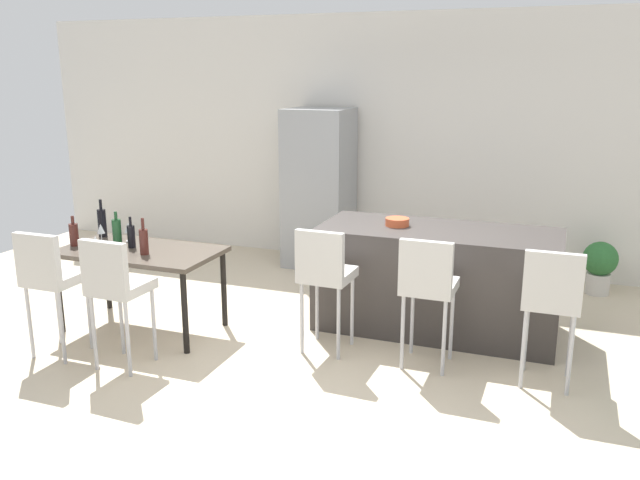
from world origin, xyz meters
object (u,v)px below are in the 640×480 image
dining_chair_far (115,283)px  wine_bottle_middle (144,241)px  bar_chair_left (325,271)px  wine_bottle_far (74,234)px  fruit_bowl (397,222)px  wine_glass_corner (101,229)px  potted_plant (600,264)px  bar_chair_right (552,296)px  wine_bottle_right (117,233)px  wine_bottle_inner (131,236)px  wine_bottle_end (102,222)px  bar_chair_middle (428,282)px  kitchen_island (437,279)px  dining_chair_near (50,274)px  wine_glass_near (128,228)px  refrigerator (319,188)px  dining_table (140,257)px  wine_glass_left (96,242)px

dining_chair_far → wine_bottle_middle: bearing=105.5°
bar_chair_left → wine_bottle_far: bearing=-175.1°
dining_chair_far → fruit_bowl: bearing=43.6°
wine_glass_corner → potted_plant: (4.32, 2.39, -0.55)m
bar_chair_right → wine_bottle_right: (-3.64, -0.12, 0.17)m
bar_chair_right → wine_glass_corner: bar_chair_right is taller
dining_chair_far → wine_bottle_inner: bearing=117.8°
wine_bottle_end → bar_chair_middle: bearing=-3.0°
kitchen_island → dining_chair_far: bearing=-141.8°
bar_chair_left → wine_bottle_right: size_ratio=3.23×
wine_bottle_far → wine_bottle_inner: bearing=13.7°
wine_glass_corner → dining_chair_near: bearing=-79.6°
kitchen_island → fruit_bowl: fruit_bowl is taller
dining_chair_near → wine_glass_near: size_ratio=6.03×
refrigerator → dining_chair_far: bearing=-97.6°
dining_chair_near → dining_chair_far: same height
bar_chair_left → wine_glass_corner: 2.17m
bar_chair_right → potted_plant: 2.44m
dining_chair_far → wine_bottle_far: 1.14m
wine_glass_corner → fruit_bowl: bearing=18.3°
wine_bottle_end → wine_bottle_middle: size_ratio=1.12×
wine_bottle_middle → potted_plant: size_ratio=0.57×
bar_chair_right → kitchen_island: bearing=139.5°
refrigerator → potted_plant: 3.16m
dining_table → wine_bottle_end: 0.69m
bar_chair_left → bar_chair_right: size_ratio=1.00×
wine_bottle_middle → dining_chair_near: bearing=-125.7°
kitchen_island → dining_table: 2.63m
bar_chair_right → dining_table: 3.43m
bar_chair_right → wine_glass_near: (-3.68, 0.11, 0.17)m
wine_bottle_inner → potted_plant: (3.95, 2.44, -0.53)m
refrigerator → potted_plant: bearing=-0.2°
wine_glass_left → potted_plant: size_ratio=0.31×
wine_glass_near → wine_glass_left: bearing=-84.7°
bar_chair_left → wine_bottle_far: 2.32m
dining_chair_near → refrigerator: bearing=71.8°
dining_table → wine_bottle_end: size_ratio=3.93×
dining_chair_far → fruit_bowl: dining_chair_far is taller
bar_chair_left → wine_bottle_right: wine_bottle_right is taller
kitchen_island → dining_chair_near: size_ratio=1.98×
bar_chair_left → fruit_bowl: bearing=65.2°
wine_bottle_end → wine_bottle_right: size_ratio=1.10×
kitchen_island → wine_glass_left: size_ratio=11.95×
wine_bottle_far → wine_glass_corner: bearing=51.1°
potted_plant → dining_chair_far: bearing=-137.7°
bar_chair_middle → wine_bottle_far: (-3.15, -0.20, 0.15)m
bar_chair_middle → potted_plant: (1.32, 2.37, -0.38)m
wine_glass_left → wine_bottle_middle: bearing=27.3°
wine_glass_near → fruit_bowl: (2.34, 0.72, 0.09)m
dining_chair_near → wine_bottle_end: 1.07m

